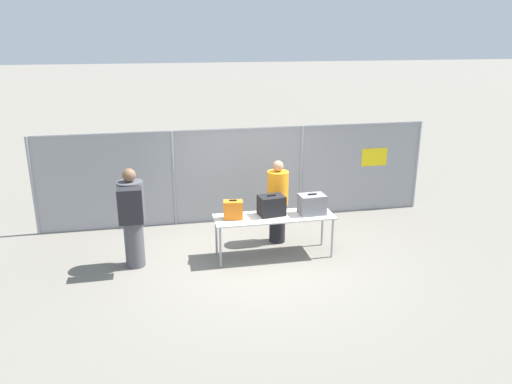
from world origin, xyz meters
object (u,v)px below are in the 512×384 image
Objects in this scene: suitcase_black at (271,205)px; utility_trailer at (294,175)px; inspection_table at (274,219)px; suitcase_grey at (312,204)px; suitcase_orange at (233,210)px; security_worker_near at (278,201)px; traveler_hooded at (132,215)px.

suitcase_black reaches higher than utility_trailer.
suitcase_grey is at bearing -0.86° from inspection_table.
suitcase_orange is 4.28m from utility_trailer.
suitcase_black is 0.30× the size of security_worker_near.
traveler_hooded is (-2.47, 0.03, 0.26)m from inspection_table.
security_worker_near is (0.22, 0.62, 0.13)m from inspection_table.
suitcase_orange is at bearing -176.08° from suitcase_black.
inspection_table is 4.51× the size of suitcase_grey.
traveler_hooded is (-3.17, 0.04, 0.02)m from suitcase_grey.
suitcase_orange is 0.21× the size of traveler_hooded.
suitcase_black is 2.44m from traveler_hooded.
suitcase_black and suitcase_grey have the same top height.
inspection_table is at bearing 179.14° from suitcase_grey.
traveler_hooded is at bearing -178.94° from suitcase_black.
inspection_table is at bearing -111.06° from utility_trailer.
suitcase_grey is at bearing -101.07° from utility_trailer.
inspection_table is 1.22× the size of traveler_hooded.
utility_trailer is at bearing 68.07° from suitcase_black.
security_worker_near is (-0.48, 0.64, -0.11)m from suitcase_grey.
utility_trailer is at bearing 78.93° from suitcase_grey.
security_worker_near is 3.32m from utility_trailer.
inspection_table is 0.25m from suitcase_black.
suitcase_orange reaches higher than utility_trailer.
security_worker_near reaches higher than inspection_table.
suitcase_orange is 0.22× the size of security_worker_near.
suitcase_orange is 0.71m from suitcase_black.
utility_trailer is at bearing 35.63° from traveler_hooded.
inspection_table reaches higher than utility_trailer.
traveler_hooded is 2.76m from security_worker_near.
traveler_hooded reaches higher than suitcase_black.
inspection_table is 0.59× the size of utility_trailer.
suitcase_grey is 3.81m from utility_trailer.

